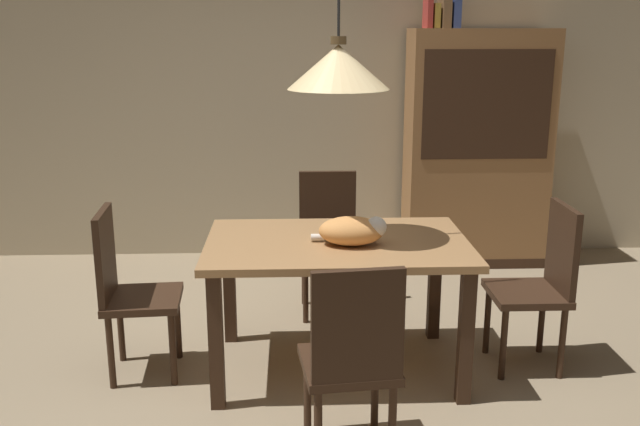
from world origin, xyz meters
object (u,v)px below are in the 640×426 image
at_px(dining_table, 337,258).
at_px(pendant_lamp, 338,66).
at_px(chair_near_front, 352,355).
at_px(book_blue_wide, 454,12).
at_px(book_brown_thick, 444,13).
at_px(chair_far_back, 328,236).
at_px(book_yellow_short, 435,16).
at_px(chair_right_side, 542,279).
at_px(hutch_bookcase, 476,154).
at_px(cat_sleeping, 353,231).
at_px(book_red_tall, 428,9).
at_px(chair_left_side, 127,286).

xyz_separation_m(dining_table, pendant_lamp, (0.00, 0.00, 1.01)).
xyz_separation_m(dining_table, chair_near_front, (0.01, -0.88, -0.14)).
bearing_deg(book_blue_wide, chair_near_front, -109.93).
bearing_deg(book_brown_thick, pendant_lamp, -116.55).
relative_size(chair_far_back, book_yellow_short, 4.65).
xyz_separation_m(chair_far_back, chair_right_side, (1.13, -0.88, 0.00)).
distance_m(pendant_lamp, hutch_bookcase, 2.34).
relative_size(cat_sleeping, book_red_tall, 1.40).
relative_size(chair_right_side, book_blue_wide, 3.88).
distance_m(dining_table, pendant_lamp, 1.01).
distance_m(dining_table, chair_near_front, 0.89).
relative_size(book_yellow_short, book_blue_wide, 0.83).
height_order(cat_sleeping, book_yellow_short, book_yellow_short).
bearing_deg(chair_left_side, pendant_lamp, 0.28).
distance_m(chair_far_back, chair_left_side, 1.43).
distance_m(chair_near_front, book_red_tall, 3.19).
distance_m(chair_left_side, book_brown_thick, 3.11).
relative_size(pendant_lamp, book_blue_wide, 5.42).
distance_m(dining_table, book_blue_wide, 2.47).
height_order(dining_table, chair_left_side, chair_left_side).
relative_size(pendant_lamp, hutch_bookcase, 0.70).
xyz_separation_m(book_brown_thick, book_blue_wide, (0.07, 0.00, 0.01)).
relative_size(cat_sleeping, pendant_lamp, 0.30).
bearing_deg(cat_sleeping, book_blue_wide, 64.50).
xyz_separation_m(dining_table, chair_far_back, (-0.00, 0.88, -0.14)).
bearing_deg(chair_left_side, cat_sleeping, -3.47).
bearing_deg(cat_sleeping, dining_table, 135.05).
height_order(hutch_bookcase, book_yellow_short, book_yellow_short).
distance_m(chair_near_front, pendant_lamp, 1.45).
xyz_separation_m(chair_right_side, pendant_lamp, (-1.13, 0.00, 1.15)).
xyz_separation_m(book_yellow_short, book_brown_thick, (0.07, 0.00, 0.02)).
relative_size(chair_right_side, book_red_tall, 3.32).
height_order(book_red_tall, book_blue_wide, book_red_tall).
xyz_separation_m(hutch_bookcase, book_red_tall, (-0.43, 0.00, 1.10)).
distance_m(book_yellow_short, book_brown_thick, 0.07).
bearing_deg(book_brown_thick, book_red_tall, 180.00).
relative_size(chair_near_front, pendant_lamp, 0.72).
bearing_deg(chair_right_side, book_brown_thick, 96.50).
bearing_deg(chair_left_side, chair_far_back, 38.10).
xyz_separation_m(chair_far_back, book_brown_thick, (0.92, 0.96, 1.45)).
xyz_separation_m(cat_sleeping, book_brown_thick, (0.84, 1.92, 1.13)).
relative_size(dining_table, book_blue_wide, 5.83).
bearing_deg(cat_sleeping, book_brown_thick, 66.35).
relative_size(chair_near_front, book_brown_thick, 3.88).
distance_m(chair_far_back, chair_right_side, 1.43).
relative_size(chair_left_side, book_brown_thick, 3.88).
bearing_deg(hutch_bookcase, chair_far_back, -141.90).
relative_size(cat_sleeping, book_brown_thick, 1.63).
xyz_separation_m(book_yellow_short, book_blue_wide, (0.14, 0.00, 0.03)).
xyz_separation_m(chair_near_front, book_red_tall, (0.78, 2.72, 1.48)).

